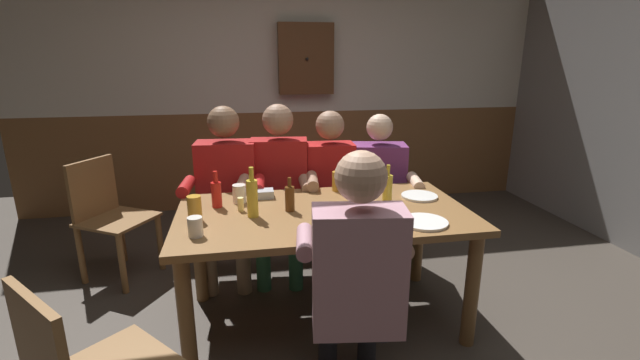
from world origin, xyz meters
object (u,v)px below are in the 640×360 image
at_px(pint_glass_4, 358,185).
at_px(wall_dart_cabinet, 306,59).
at_px(bottle_0, 252,197).
at_px(person_3, 379,184).
at_px(chair_empty_near_right, 109,215).
at_px(person_0, 226,186).
at_px(pint_glass_5, 360,219).
at_px(person_1, 279,184).
at_px(person_2, 331,186).
at_px(plate_0, 419,196).
at_px(table_candle, 241,204).
at_px(pint_glass_2, 359,188).
at_px(pint_glass_3, 195,209).
at_px(condiment_caddy, 262,194).
at_px(person_4, 356,273).
at_px(bottle_2, 290,198).
at_px(pint_glass_0, 337,181).
at_px(bottle_3, 216,193).
at_px(plate_1, 424,222).
at_px(pint_glass_1, 239,194).
at_px(dining_table, 324,227).
at_px(pint_glass_6, 195,227).

xyz_separation_m(pint_glass_4, wall_dart_cabinet, (-0.06, 1.87, 0.78)).
bearing_deg(bottle_0, person_3, 36.25).
height_order(chair_empty_near_right, wall_dart_cabinet, wall_dart_cabinet).
height_order(person_0, pint_glass_5, person_0).
bearing_deg(pint_glass_4, person_1, 141.69).
distance_m(person_2, plate_0, 0.71).
bearing_deg(table_candle, person_0, 99.28).
xyz_separation_m(pint_glass_2, pint_glass_3, (-0.98, -0.22, 0.00)).
height_order(table_candle, condiment_caddy, table_candle).
bearing_deg(person_4, bottle_2, 114.21).
height_order(plate_0, bottle_0, bottle_0).
height_order(condiment_caddy, bottle_0, bottle_0).
height_order(table_candle, pint_glass_0, pint_glass_0).
bearing_deg(wall_dart_cabinet, table_candle, -108.75).
bearing_deg(person_1, bottle_3, 57.88).
distance_m(person_3, pint_glass_0, 0.53).
distance_m(plate_1, bottle_2, 0.77).
relative_size(plate_0, pint_glass_1, 2.05).
relative_size(dining_table, person_1, 1.33).
bearing_deg(table_candle, wall_dart_cabinet, 71.25).
xyz_separation_m(person_0, person_1, (0.38, -0.01, -0.00)).
bearing_deg(pint_glass_6, chair_empty_near_right, 123.43).
xyz_separation_m(pint_glass_2, pint_glass_5, (-0.14, -0.53, 0.00)).
bearing_deg(wall_dart_cabinet, person_4, -94.41).
relative_size(chair_empty_near_right, pint_glass_2, 6.39).
bearing_deg(person_4, dining_table, 99.18).
relative_size(pint_glass_6, wall_dart_cabinet, 0.14).
relative_size(bottle_2, pint_glass_1, 1.80).
distance_m(condiment_caddy, pint_glass_3, 0.52).
bearing_deg(pint_glass_0, person_4, -98.02).
xyz_separation_m(condiment_caddy, pint_glass_3, (-0.38, -0.34, 0.05)).
height_order(bottle_2, pint_glass_0, bottle_2).
height_order(plate_1, pint_glass_6, pint_glass_6).
xyz_separation_m(chair_empty_near_right, pint_glass_2, (1.70, -0.68, 0.32)).
distance_m(person_2, condiment_caddy, 0.64).
bearing_deg(pint_glass_0, pint_glass_6, -144.47).
bearing_deg(bottle_0, bottle_3, 135.60).
xyz_separation_m(person_3, bottle_2, (-0.75, -0.65, 0.15)).
bearing_deg(bottle_0, plate_1, -16.71).
distance_m(pint_glass_0, pint_glass_6, 1.06).
relative_size(person_0, person_3, 1.07).
relative_size(person_2, wall_dart_cabinet, 1.73).
bearing_deg(wall_dart_cabinet, person_0, -118.61).
distance_m(bottle_2, pint_glass_1, 0.36).
bearing_deg(person_2, bottle_2, 61.94).
distance_m(plate_0, pint_glass_1, 1.14).
height_order(person_2, wall_dart_cabinet, wall_dart_cabinet).
distance_m(condiment_caddy, bottle_2, 0.32).
height_order(pint_glass_1, pint_glass_3, pint_glass_3).
distance_m(pint_glass_0, pint_glass_5, 0.71).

